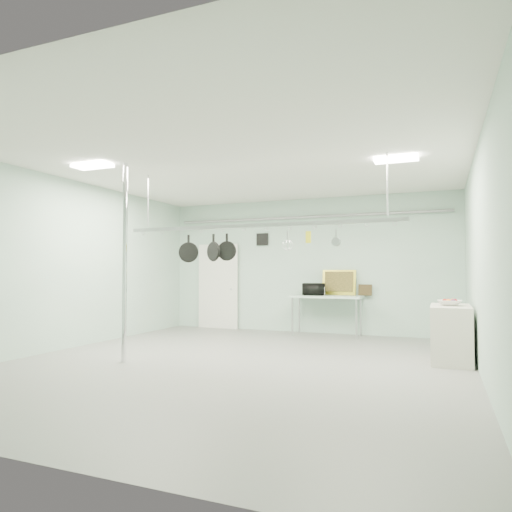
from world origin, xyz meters
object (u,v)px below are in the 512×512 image
at_px(pot_rack, 255,224).
at_px(skillet_left, 188,248).
at_px(prep_table, 326,299).
at_px(fruit_bowl, 450,303).
at_px(chrome_pole, 125,262).
at_px(skillet_right, 227,247).
at_px(microwave, 314,289).
at_px(skillet_mid, 213,247).
at_px(side_cabinet, 451,334).
at_px(coffee_canister, 322,291).

height_order(pot_rack, skillet_left, pot_rack).
relative_size(prep_table, fruit_bowl, 4.31).
distance_m(chrome_pole, skillet_right, 1.67).
bearing_deg(microwave, fruit_bowl, 132.56).
relative_size(microwave, skillet_mid, 1.10).
relative_size(pot_rack, microwave, 9.69).
bearing_deg(microwave, skillet_mid, 65.93).
height_order(side_cabinet, skillet_left, skillet_left).
distance_m(pot_rack, coffee_canister, 3.47).
bearing_deg(prep_table, skillet_right, -105.47).
relative_size(prep_table, skillet_left, 3.45).
bearing_deg(skillet_right, fruit_bowl, 8.18).
xyz_separation_m(skillet_left, skillet_mid, (0.49, 0.00, 0.01)).
relative_size(microwave, fruit_bowl, 1.33).
bearing_deg(pot_rack, microwave, 87.93).
bearing_deg(side_cabinet, microwave, 142.52).
distance_m(fruit_bowl, skillet_right, 3.71).
bearing_deg(skillet_left, skillet_right, -13.37).
xyz_separation_m(prep_table, skillet_mid, (-1.16, -3.30, 1.03)).
relative_size(skillet_mid, skillet_right, 0.98).
bearing_deg(prep_table, microwave, -174.16).
height_order(prep_table, fruit_bowl, fruit_bowl).
relative_size(prep_table, skillet_right, 3.48).
relative_size(side_cabinet, skillet_right, 2.61).
bearing_deg(prep_table, skillet_left, -116.60).
bearing_deg(pot_rack, skillet_left, 180.00).
height_order(chrome_pole, skillet_right, chrome_pole).
bearing_deg(skillet_mid, fruit_bowl, 41.50).
relative_size(pot_rack, skillet_left, 10.34).
height_order(chrome_pole, skillet_left, chrome_pole).
bearing_deg(coffee_canister, side_cabinet, -38.98).
distance_m(side_cabinet, pot_rack, 3.62).
relative_size(microwave, skillet_left, 1.07).
bearing_deg(coffee_canister, fruit_bowl, -40.01).
xyz_separation_m(side_cabinet, coffee_canister, (-2.64, 2.13, 0.55)).
height_order(fruit_bowl, skillet_left, skillet_left).
xyz_separation_m(chrome_pole, pot_rack, (1.90, 0.90, 0.63)).
height_order(pot_rack, skillet_right, pot_rack).
xyz_separation_m(prep_table, pot_rack, (-0.40, -3.30, 1.40)).
height_order(prep_table, side_cabinet, prep_table).
distance_m(side_cabinet, skillet_mid, 4.12).
bearing_deg(skillet_left, prep_table, 50.04).
height_order(pot_rack, fruit_bowl, pot_rack).
xyz_separation_m(pot_rack, skillet_right, (-0.51, 0.00, -0.37)).
height_order(prep_table, skillet_mid, skillet_mid).
height_order(pot_rack, skillet_mid, pot_rack).
distance_m(pot_rack, skillet_left, 1.31).
distance_m(pot_rack, microwave, 3.48).
height_order(prep_table, coffee_canister, coffee_canister).
xyz_separation_m(pot_rack, skillet_mid, (-0.76, 0.00, -0.37)).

